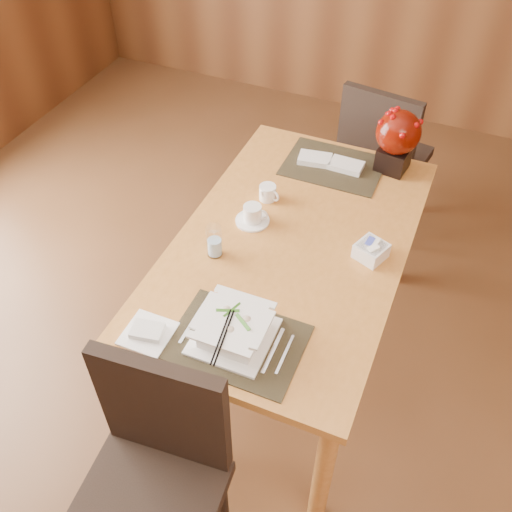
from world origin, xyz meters
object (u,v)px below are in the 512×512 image
at_px(creamer_jug, 268,192).
at_px(sugar_caddy, 371,251).
at_px(dining_table, 292,257).
at_px(coffee_cup, 252,215).
at_px(berry_decor, 397,138).
at_px(far_chair, 381,152).
at_px(soup_setting, 233,329).
at_px(near_chair, 154,470).
at_px(water_glass, 214,241).
at_px(bread_plate, 148,334).

distance_m(creamer_jug, sugar_caddy, 0.54).
distance_m(dining_table, coffee_cup, 0.24).
bearing_deg(berry_decor, creamer_jug, -136.23).
xyz_separation_m(coffee_cup, creamer_jug, (0.00, 0.16, -0.00)).
bearing_deg(berry_decor, far_chair, 106.01).
height_order(dining_table, coffee_cup, coffee_cup).
height_order(soup_setting, coffee_cup, soup_setting).
height_order(dining_table, far_chair, far_chair).
bearing_deg(dining_table, creamer_jug, 133.01).
bearing_deg(soup_setting, berry_decor, 76.45).
xyz_separation_m(dining_table, coffee_cup, (-0.20, 0.04, 0.13)).
relative_size(dining_table, near_chair, 1.53).
height_order(soup_setting, water_glass, water_glass).
xyz_separation_m(soup_setting, coffee_cup, (-0.18, 0.59, -0.02)).
xyz_separation_m(dining_table, bread_plate, (-0.30, -0.64, 0.10)).
height_order(soup_setting, near_chair, near_chair).
bearing_deg(sugar_caddy, soup_setting, -120.05).
xyz_separation_m(water_glass, berry_decor, (0.51, 0.83, 0.10)).
distance_m(soup_setting, near_chair, 0.52).
xyz_separation_m(coffee_cup, berry_decor, (0.45, 0.59, 0.13)).
relative_size(coffee_cup, bread_plate, 0.87).
height_order(bread_plate, far_chair, far_chair).
bearing_deg(sugar_caddy, water_glass, -158.61).
distance_m(dining_table, sugar_caddy, 0.34).
distance_m(water_glass, bread_plate, 0.46).
bearing_deg(soup_setting, near_chair, -101.44).
height_order(soup_setting, sugar_caddy, soup_setting).
xyz_separation_m(creamer_jug, berry_decor, (0.45, 0.43, 0.13)).
relative_size(creamer_jug, far_chair, 0.10).
distance_m(coffee_cup, bread_plate, 0.69).
relative_size(soup_setting, creamer_jug, 2.80).
height_order(dining_table, soup_setting, soup_setting).
xyz_separation_m(water_glass, bread_plate, (-0.04, -0.45, -0.07)).
height_order(coffee_cup, creamer_jug, coffee_cup).
relative_size(sugar_caddy, berry_decor, 0.36).
distance_m(sugar_caddy, near_chair, 1.12).
xyz_separation_m(coffee_cup, sugar_caddy, (0.51, -0.01, -0.00)).
height_order(water_glass, sugar_caddy, water_glass).
bearing_deg(berry_decor, soup_setting, -102.98).
bearing_deg(berry_decor, sugar_caddy, -84.48).
xyz_separation_m(water_glass, near_chair, (0.15, -0.79, -0.27)).
height_order(sugar_caddy, bread_plate, sugar_caddy).
bearing_deg(creamer_jug, water_glass, -78.08).
height_order(soup_setting, far_chair, far_chair).
relative_size(bread_plate, far_chair, 0.18).
distance_m(dining_table, near_chair, 1.00).
xyz_separation_m(coffee_cup, bread_plate, (-0.10, -0.69, -0.03)).
relative_size(dining_table, creamer_jug, 15.81).
bearing_deg(bread_plate, dining_table, 65.09).
relative_size(sugar_caddy, near_chair, 0.11).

